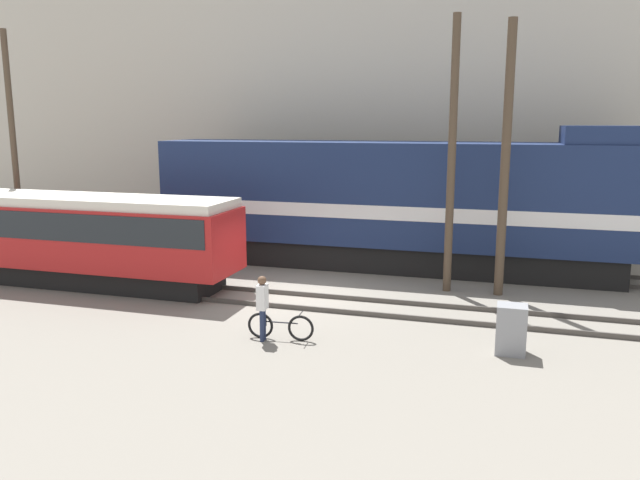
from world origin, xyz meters
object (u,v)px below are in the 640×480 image
streetcar (82,234)px  signal_box (511,329)px  utility_pole_right (505,161)px  utility_pole_center (452,157)px  bicycle (281,327)px  utility_pole_left (14,147)px  person (262,302)px  freight_locomotive (394,203)px

streetcar → signal_box: size_ratio=9.10×
utility_pole_right → utility_pole_center: bearing=180.0°
bicycle → utility_pole_center: bearing=59.1°
utility_pole_left → person: bearing=-25.5°
utility_pole_center → utility_pole_right: bearing=0.0°
utility_pole_center → utility_pole_right: size_ratio=1.02×
freight_locomotive → bicycle: bearing=-98.4°
bicycle → utility_pole_left: bearing=155.9°
freight_locomotive → utility_pole_left: (-14.68, -2.74, 1.99)m
utility_pole_center → signal_box: (2.02, -5.31, -3.76)m
freight_locomotive → utility_pole_left: bearing=-169.4°
signal_box → freight_locomotive: bearing=118.2°
bicycle → utility_pole_center: 8.06m
utility_pole_center → streetcar: bearing=-167.1°
person → utility_pole_right: utility_pole_right is taller
utility_pole_right → signal_box: 6.46m
bicycle → person: 0.81m
person → utility_pole_center: utility_pole_center is taller
freight_locomotive → person: 9.20m
freight_locomotive → utility_pole_right: (3.93, -2.74, 1.77)m
bicycle → signal_box: size_ratio=1.45×
utility_pole_left → signal_box: bearing=-15.6°
streetcar → bicycle: bearing=-21.3°
person → utility_pole_center: (4.00, 6.18, 3.34)m
bicycle → utility_pole_left: size_ratio=0.19×
signal_box → utility_pole_center: bearing=110.8°
bicycle → person: person is taller
bicycle → person: size_ratio=1.03×
utility_pole_right → signal_box: bearing=-85.8°
utility_pole_right → signal_box: size_ratio=7.10×
utility_pole_center → person: bearing=-122.9°
utility_pole_left → utility_pole_right: (18.61, 0.00, -0.22)m
utility_pole_right → utility_pole_left: bearing=180.0°
streetcar → utility_pole_center: 12.51m
bicycle → utility_pole_right: (5.22, 6.00, 3.92)m
streetcar → person: 8.67m
utility_pole_center → utility_pole_right: (1.63, 0.00, -0.10)m
utility_pole_center → signal_box: bearing=-69.2°
streetcar → utility_pole_center: (11.92, 2.74, 2.63)m
utility_pole_center → utility_pole_right: 1.64m
streetcar → utility_pole_left: size_ratio=1.22×
freight_locomotive → person: freight_locomotive is taller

